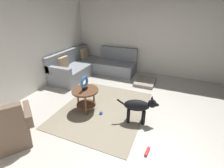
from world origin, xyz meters
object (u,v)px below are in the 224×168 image
(side_table, at_px, (85,94))
(dog_bed_mat, at_px, (145,82))
(sectional_couch, at_px, (92,67))
(dog_toy_ball, at_px, (101,113))
(torus_sculpture, at_px, (84,83))
(dog, at_px, (139,107))
(dog_toy_rope, at_px, (147,151))
(armchair, at_px, (8,130))

(side_table, relative_size, dog_bed_mat, 0.75)
(side_table, bearing_deg, sectional_couch, 25.64)
(dog_toy_ball, bearing_deg, torus_sculpture, 85.79)
(side_table, bearing_deg, dog_bed_mat, -25.87)
(dog_bed_mat, xyz_separation_m, dog_toy_ball, (-2.04, 0.58, -0.01))
(sectional_couch, distance_m, dog, 2.95)
(dog_toy_ball, relative_size, dog_toy_rope, 0.41)
(torus_sculpture, xyz_separation_m, dog, (0.04, -1.22, -0.33))
(dog_toy_ball, bearing_deg, sectional_couch, 33.69)
(dog, bearing_deg, side_table, -101.92)
(dog, distance_m, dog_toy_ball, 0.90)
(armchair, relative_size, dog_toy_ball, 13.07)
(dog_bed_mat, xyz_separation_m, dog, (-1.97, -0.25, 0.33))
(sectional_couch, relative_size, dog_toy_ball, 29.41)
(side_table, distance_m, dog_bed_mat, 2.26)
(dog_bed_mat, bearing_deg, sectional_couch, 89.84)
(armchair, bearing_deg, dog_toy_ball, -0.34)
(armchair, xyz_separation_m, dog_bed_mat, (3.43, -1.64, -0.28))
(sectional_couch, height_order, dog, sectional_couch)
(dog_toy_ball, bearing_deg, dog_bed_mat, -15.85)
(armchair, relative_size, dog_bed_mat, 1.25)
(torus_sculpture, distance_m, dog_toy_ball, 0.78)
(torus_sculpture, height_order, dog_toy_rope, torus_sculpture)
(sectional_couch, bearing_deg, armchair, -174.97)
(sectional_couch, bearing_deg, dog, -132.04)
(armchair, relative_size, dog, 1.20)
(sectional_couch, xyz_separation_m, dog_bed_mat, (-0.01, -1.94, -0.24))
(side_table, relative_size, dog, 0.72)
(armchair, distance_m, dog, 2.39)
(side_table, height_order, dog_toy_ball, side_table)
(dog_toy_rope, bearing_deg, armchair, 108.06)
(armchair, distance_m, dog_toy_ball, 1.77)
(armchair, height_order, dog_toy_ball, armchair)
(dog, height_order, dog_toy_rope, dog)
(dog_bed_mat, bearing_deg, dog_toy_rope, -167.46)
(armchair, height_order, dog_toy_rope, armchair)
(dog_toy_ball, bearing_deg, armchair, 142.67)
(torus_sculpture, distance_m, dog_toy_rope, 1.85)
(sectional_couch, distance_m, dog_toy_ball, 2.47)
(sectional_couch, xyz_separation_m, torus_sculpture, (-2.01, -0.97, 0.42))
(dog, xyz_separation_m, dog_toy_ball, (-0.07, 0.83, -0.34))
(dog_toy_ball, bearing_deg, dog, -85.35)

